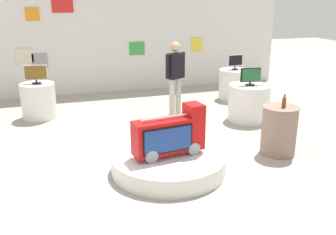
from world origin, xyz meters
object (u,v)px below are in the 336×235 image
(display_pedestal_left_rear, at_px, (249,103))
(bottle_on_side_table, at_px, (284,102))
(novelty_firetruck_tv, at_px, (170,136))
(tv_on_center_rear, at_px, (235,61))
(main_display_pedestal, at_px, (169,163))
(tv_on_left_rear, at_px, (251,76))
(tv_on_right_rear, at_px, (36,74))
(display_pedestal_right_rear, at_px, (38,101))
(shopper_browsing_near_truck, at_px, (175,75))
(side_table_round, at_px, (279,130))
(display_pedestal_center_rear, at_px, (234,84))

(display_pedestal_left_rear, relative_size, bottle_on_side_table, 3.93)
(novelty_firetruck_tv, bearing_deg, tv_on_center_rear, 50.97)
(bottle_on_side_table, bearing_deg, main_display_pedestal, -178.61)
(main_display_pedestal, distance_m, tv_on_left_rear, 3.12)
(novelty_firetruck_tv, relative_size, tv_on_right_rear, 2.31)
(bottle_on_side_table, bearing_deg, display_pedestal_left_rear, 77.17)
(main_display_pedestal, xyz_separation_m, display_pedestal_right_rear, (-1.86, 3.37, 0.25))
(tv_on_left_rear, bearing_deg, novelty_firetruck_tv, -141.69)
(display_pedestal_left_rear, bearing_deg, display_pedestal_right_rear, 160.37)
(novelty_firetruck_tv, height_order, shopper_browsing_near_truck, shopper_browsing_near_truck)
(tv_on_left_rear, bearing_deg, display_pedestal_left_rear, 98.84)
(shopper_browsing_near_truck, bearing_deg, novelty_firetruck_tv, -110.39)
(tv_on_center_rear, height_order, side_table_round, tv_on_center_rear)
(shopper_browsing_near_truck, bearing_deg, tv_on_right_rear, 161.21)
(novelty_firetruck_tv, xyz_separation_m, display_pedestal_left_rear, (2.35, 1.86, -0.19))
(tv_on_center_rear, xyz_separation_m, display_pedestal_right_rear, (-4.75, -0.16, -0.59))
(bottle_on_side_table, distance_m, shopper_browsing_near_truck, 2.59)
(tv_on_center_rear, relative_size, side_table_round, 0.49)
(display_pedestal_left_rear, height_order, tv_on_right_rear, tv_on_right_rear)
(tv_on_left_rear, xyz_separation_m, tv_on_center_rear, (0.51, 1.67, 0.02))
(novelty_firetruck_tv, height_order, bottle_on_side_table, bottle_on_side_table)
(display_pedestal_right_rear, bearing_deg, tv_on_center_rear, 1.93)
(tv_on_center_rear, bearing_deg, display_pedestal_left_rear, -107.03)
(novelty_firetruck_tv, xyz_separation_m, tv_on_right_rear, (-1.88, 3.37, 0.40))
(side_table_round, relative_size, bottle_on_side_table, 3.72)
(display_pedestal_center_rear, height_order, tv_on_right_rear, tv_on_right_rear)
(novelty_firetruck_tv, distance_m, display_pedestal_right_rear, 3.87)
(main_display_pedestal, distance_m, side_table_round, 1.98)
(tv_on_right_rear, bearing_deg, display_pedestal_left_rear, -19.59)
(side_table_round, bearing_deg, bottle_on_side_table, -86.40)
(display_pedestal_right_rear, relative_size, side_table_round, 0.93)
(display_pedestal_left_rear, relative_size, side_table_round, 1.06)
(novelty_firetruck_tv, height_order, side_table_round, novelty_firetruck_tv)
(tv_on_right_rear, xyz_separation_m, bottle_on_side_table, (3.82, -3.32, -0.07))
(display_pedestal_center_rear, distance_m, display_pedestal_right_rear, 4.75)
(main_display_pedestal, bearing_deg, tv_on_left_rear, 37.99)
(display_pedestal_right_rear, xyz_separation_m, bottle_on_side_table, (3.82, -3.32, 0.52))
(tv_on_right_rear, bearing_deg, tv_on_center_rear, 1.98)
(main_display_pedestal, bearing_deg, display_pedestal_right_rear, 118.86)
(side_table_round, bearing_deg, novelty_firetruck_tv, -176.76)
(display_pedestal_left_rear, distance_m, tv_on_right_rear, 4.53)
(main_display_pedestal, height_order, tv_on_center_rear, tv_on_center_rear)
(display_pedestal_right_rear, height_order, side_table_round, side_table_round)
(tv_on_left_rear, distance_m, shopper_browsing_near_truck, 1.56)
(display_pedestal_right_rear, bearing_deg, display_pedestal_left_rear, -19.63)
(display_pedestal_left_rear, height_order, tv_on_center_rear, tv_on_center_rear)
(main_display_pedestal, xyz_separation_m, display_pedestal_center_rear, (2.89, 3.53, 0.25))
(display_pedestal_right_rear, distance_m, shopper_browsing_near_truck, 3.00)
(novelty_firetruck_tv, xyz_separation_m, tv_on_left_rear, (2.35, 1.86, 0.38))
(main_display_pedestal, relative_size, side_table_round, 2.10)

